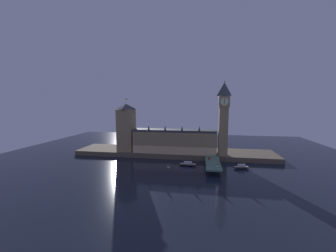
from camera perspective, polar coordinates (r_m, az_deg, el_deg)
The scene contains 14 objects.
ground_plane at distance 199.93m, azimuth 0.12°, elevation -10.64°, with size 400.00×400.00×0.00m, color black.
embankment at distance 236.49m, azimuth 1.66°, elevation -7.34°, with size 220.00×42.00×5.03m.
parliament_hall at distance 223.79m, azimuth 1.79°, elevation -4.19°, with size 88.68×18.08×30.16m.
clock_tower at distance 216.20m, azimuth 15.14°, elevation 2.58°, with size 10.99×11.10×75.60m.
victoria_tower at distance 235.90m, azimuth -11.49°, elevation -0.33°, with size 17.53×17.53×58.84m.
bridge at distance 191.76m, azimuth 12.30°, elevation -10.16°, with size 13.02×46.00×5.90m.
car_northbound_lead at distance 200.45m, azimuth 11.35°, elevation -8.76°, with size 1.91×4.45×1.46m.
car_southbound_lead at distance 179.99m, azimuth 13.43°, elevation -10.54°, with size 1.94×4.05×1.60m.
pedestrian_near_rail at distance 180.18m, azimuth 10.64°, elevation -10.41°, with size 0.38×0.38×1.64m.
pedestrian_mid_walk at distance 191.84m, azimuth 14.04°, elevation -9.43°, with size 0.38×0.38×1.83m.
street_lamp_near at distance 175.79m, azimuth 10.56°, elevation -9.69°, with size 1.34×0.60×6.80m.
street_lamp_far at distance 204.22m, azimuth 10.40°, elevation -7.38°, with size 1.34×0.60×7.06m.
boat_upstream at distance 196.61m, azimuth 5.51°, elevation -10.52°, with size 16.83×4.17×4.03m.
boat_downstream at distance 198.18m, azimuth 19.68°, elevation -10.69°, with size 14.54×5.95×4.31m.
Camera 1 is at (30.85, -188.77, 58.19)m, focal length 22.00 mm.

